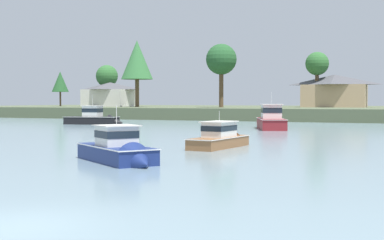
{
  "coord_description": "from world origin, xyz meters",
  "views": [
    {
      "loc": [
        9.43,
        -11.07,
        3.26
      ],
      "look_at": [
        -6.04,
        27.06,
        1.75
      ],
      "focal_mm": 50.22,
      "sensor_mm": 36.0,
      "label": 1
    }
  ],
  "objects_px": {
    "cruiser_maroon": "(270,123)",
    "cruiser_black": "(97,120)",
    "cruiser_navy": "(121,155)",
    "cruiser_wood": "(223,141)"
  },
  "relations": [
    {
      "from": "cruiser_maroon",
      "to": "cruiser_black",
      "type": "bearing_deg",
      "value": 175.51
    },
    {
      "from": "cruiser_maroon",
      "to": "cruiser_navy",
      "type": "relative_size",
      "value": 1.53
    },
    {
      "from": "cruiser_maroon",
      "to": "cruiser_wood",
      "type": "xyz_separation_m",
      "value": [
        2.83,
        -25.41,
        -0.19
      ]
    },
    {
      "from": "cruiser_navy",
      "to": "cruiser_black",
      "type": "bearing_deg",
      "value": 123.7
    },
    {
      "from": "cruiser_navy",
      "to": "cruiser_black",
      "type": "relative_size",
      "value": 0.78
    },
    {
      "from": "cruiser_maroon",
      "to": "cruiser_wood",
      "type": "distance_m",
      "value": 25.56
    },
    {
      "from": "cruiser_navy",
      "to": "cruiser_wood",
      "type": "xyz_separation_m",
      "value": [
        1.85,
        11.02,
        0.03
      ]
    },
    {
      "from": "cruiser_maroon",
      "to": "cruiser_black",
      "type": "distance_m",
      "value": 24.68
    },
    {
      "from": "cruiser_black",
      "to": "cruiser_wood",
      "type": "relative_size",
      "value": 1.19
    },
    {
      "from": "cruiser_black",
      "to": "cruiser_wood",
      "type": "height_order",
      "value": "cruiser_black"
    }
  ]
}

